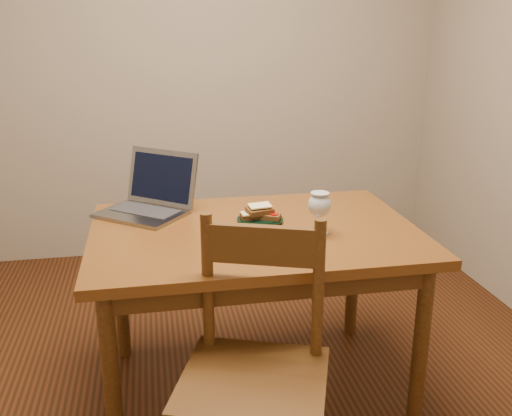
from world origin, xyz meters
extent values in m
cube|color=black|center=(0.00, 0.00, -0.01)|extent=(3.20, 3.20, 0.02)
cube|color=gray|center=(0.00, 1.61, 1.30)|extent=(3.20, 0.02, 2.60)
cube|color=gray|center=(0.00, -1.61, 1.30)|extent=(3.20, 0.02, 2.60)
cube|color=#57320E|center=(0.05, -0.08, 0.72)|extent=(1.30, 0.90, 0.04)
cylinder|color=#3A200C|center=(-0.52, -0.45, 0.35)|extent=(0.06, 0.06, 0.70)
cylinder|color=#3A200C|center=(0.62, -0.45, 0.35)|extent=(0.06, 0.06, 0.70)
cylinder|color=#3A200C|center=(-0.52, 0.29, 0.35)|extent=(0.06, 0.06, 0.70)
cylinder|color=#3A200C|center=(0.62, 0.29, 0.35)|extent=(0.06, 0.06, 0.70)
cube|color=#3A200C|center=(-0.07, -0.71, 0.46)|extent=(0.57, 0.56, 0.04)
cube|color=#3A200C|center=(-0.01, -0.55, 0.85)|extent=(0.35, 0.15, 0.13)
cylinder|color=black|center=(0.09, -0.01, 0.75)|extent=(0.19, 0.19, 0.02)
cube|color=slate|center=(-0.40, 0.17, 0.75)|extent=(0.43, 0.41, 0.02)
cube|color=slate|center=(-0.30, 0.29, 0.87)|extent=(0.32, 0.28, 0.24)
cube|color=black|center=(-0.30, 0.29, 0.87)|extent=(0.28, 0.23, 0.19)
camera|label=1|loc=(-0.34, -2.20, 1.52)|focal=40.00mm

